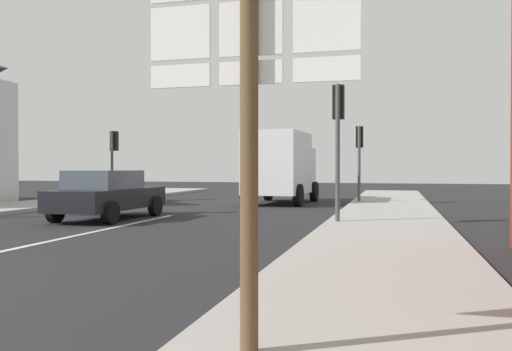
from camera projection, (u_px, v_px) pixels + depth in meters
name	position (u px, v px, depth m)	size (l,w,h in m)	color
ground_plane	(142.00, 222.00, 15.09)	(80.00, 80.00, 0.00)	#232326
sidewalk_right	(385.00, 236.00, 11.42)	(3.11, 44.00, 0.14)	#9E9B96
lane_centre_stripe	(55.00, 240.00, 11.22)	(0.16, 12.00, 0.01)	silver
sedan_far	(107.00, 194.00, 15.81)	(2.01, 4.22, 1.47)	black
delivery_truck	(281.00, 165.00, 22.76)	(2.64, 5.08, 3.05)	silver
route_sign_post	(250.00, 109.00, 4.01)	(1.66, 0.14, 3.20)	brown
traffic_light_near_right	(338.00, 122.00, 14.00)	(0.30, 0.49, 3.75)	#47474C
traffic_light_far_left	(114.00, 149.00, 24.24)	(0.30, 0.49, 3.23)	#47474C
traffic_light_far_right	(359.00, 147.00, 22.29)	(0.30, 0.49, 3.30)	#47474C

